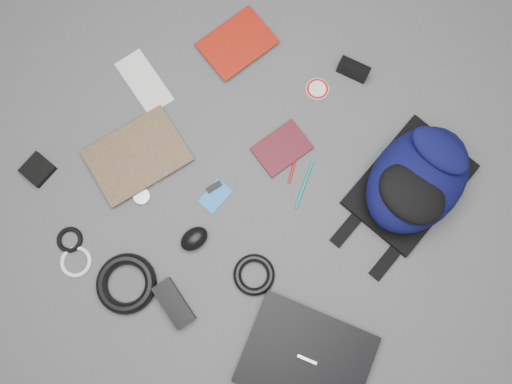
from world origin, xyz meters
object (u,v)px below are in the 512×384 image
Objects in this scene: dvd_case at (282,148)px; pouch at (38,170)px; mouse at (194,239)px; backpack at (418,179)px; laptop at (306,359)px; textbook_red at (221,25)px; comic_book at (121,128)px; power_brick at (174,303)px; compact_camera at (353,70)px.

pouch is (-0.57, -0.52, 0.00)m from dvd_case.
backpack is at bearing 67.59° from mouse.
backpack is 1.15× the size of laptop.
laptop is 1.57× the size of textbook_red.
pouch is (-0.12, -0.26, -0.00)m from comic_book.
mouse is (-0.48, 0.08, 0.01)m from laptop.
mouse reaches higher than textbook_red.
laptop is at bearing 7.08° from mouse.
pouch is (-0.16, -0.74, -0.00)m from textbook_red.
laptop is at bearing -24.28° from textbook_red.
comic_book is (-0.88, 0.21, -0.01)m from laptop.
backpack is at bearing 37.14° from dvd_case.
mouse is (0.37, -0.61, 0.01)m from textbook_red.
backpack is 0.93m from comic_book.
backpack is at bearing 9.59° from textbook_red.
laptop is at bearing -30.48° from dvd_case.
dvd_case is (0.45, 0.26, -0.00)m from comic_book.
power_brick reaches higher than textbook_red.
textbook_red is 0.72m from mouse.
power_brick is at bearing -70.42° from dvd_case.
dvd_case is at bearing 42.37° from pouch.
mouse is 0.54m from pouch.
comic_book is 2.02× the size of power_brick.
power_brick is at bearing -100.47° from compact_camera.
textbook_red is 2.26× the size of compact_camera.
textbook_red is at bearing 106.87° from comic_book.
power_brick is at bearing -53.15° from mouse.
compact_camera is at bearing 55.21° from pouch.
backpack is at bearing -39.41° from compact_camera.
power_brick is at bearing -46.28° from textbook_red.
power_brick is (-0.41, -0.11, 0.00)m from laptop.
textbook_red is 0.46m from compact_camera.
dvd_case is 1.66× the size of compact_camera.
dvd_case is at bearing 100.29° from mouse.
textbook_red is 0.76m from pouch.
compact_camera is (-0.36, 0.20, -0.06)m from backpack.
laptop is 0.91m from compact_camera.
pouch is at bearing -93.91° from comic_book.
compact_camera is at bearing 30.68° from textbook_red.
comic_book is 0.58m from power_brick.
pouch is (-0.60, -0.87, -0.02)m from compact_camera.
power_brick is 1.75× the size of pouch.
power_brick is (0.07, -0.19, -0.01)m from mouse.
textbook_red is 1.36× the size of dvd_case.
backpack is 4.07× the size of compact_camera.
dvd_case is 0.77m from pouch.
laptop reaches higher than dvd_case.
laptop reaches higher than pouch.
laptop is 3.97× the size of mouse.
pouch is at bearing -167.59° from power_brick.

